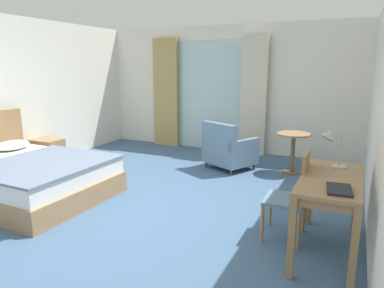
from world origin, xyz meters
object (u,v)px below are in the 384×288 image
(desk_lamp, at_px, (331,139))
(armchair_by_window, at_px, (228,150))
(writing_desk, at_px, (331,187))
(round_cafe_table, at_px, (293,144))
(bed, at_px, (23,176))
(nightstand, at_px, (48,153))
(closed_book, at_px, (339,189))
(desk_chair, at_px, (294,192))

(desk_lamp, height_order, armchair_by_window, desk_lamp)
(writing_desk, distance_m, round_cafe_table, 2.68)
(desk_lamp, bearing_deg, writing_desk, -80.75)
(bed, xyz_separation_m, round_cafe_table, (3.24, 2.74, 0.21))
(writing_desk, bearing_deg, bed, -177.56)
(nightstand, distance_m, writing_desk, 5.03)
(writing_desk, distance_m, closed_book, 0.41)
(nightstand, bearing_deg, closed_book, -16.50)
(nightstand, xyz_separation_m, armchair_by_window, (3.05, 1.24, 0.09))
(desk_chair, distance_m, round_cafe_table, 2.46)
(nightstand, relative_size, closed_book, 1.71)
(bed, height_order, round_cafe_table, bed)
(desk_chair, bearing_deg, armchair_by_window, 124.05)
(closed_book, height_order, armchair_by_window, armchair_by_window)
(nightstand, distance_m, closed_book, 5.22)
(nightstand, xyz_separation_m, closed_book, (4.98, -1.47, 0.54))
(round_cafe_table, bearing_deg, armchair_by_window, -168.00)
(closed_book, bearing_deg, bed, 171.13)
(desk_chair, relative_size, closed_book, 3.20)
(round_cafe_table, bearing_deg, writing_desk, -73.50)
(nightstand, xyz_separation_m, desk_chair, (4.54, -0.95, 0.27))
(desk_chair, bearing_deg, desk_lamp, 27.84)
(bed, bearing_deg, closed_book, -2.93)
(desk_chair, bearing_deg, nightstand, 168.13)
(bed, xyz_separation_m, armchair_by_window, (2.16, 2.51, 0.06))
(bed, bearing_deg, round_cafe_table, 40.16)
(nightstand, relative_size, armchair_by_window, 0.52)
(closed_book, relative_size, round_cafe_table, 0.43)
(closed_book, distance_m, round_cafe_table, 3.08)
(desk_chair, height_order, round_cafe_table, desk_chair)
(nightstand, relative_size, round_cafe_table, 0.74)
(nightstand, bearing_deg, desk_lamp, -9.27)
(nightstand, height_order, writing_desk, writing_desk)
(bed, distance_m, nightstand, 1.55)
(desk_lamp, xyz_separation_m, closed_book, (0.13, -0.68, -0.29))
(armchair_by_window, bearing_deg, desk_chair, -55.95)
(writing_desk, xyz_separation_m, desk_lamp, (-0.05, 0.30, 0.40))
(writing_desk, bearing_deg, armchair_by_window, 128.25)
(writing_desk, height_order, round_cafe_table, writing_desk)
(bed, distance_m, armchair_by_window, 3.31)
(bed, bearing_deg, nightstand, 125.08)
(bed, xyz_separation_m, writing_desk, (4.00, 0.17, 0.39))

